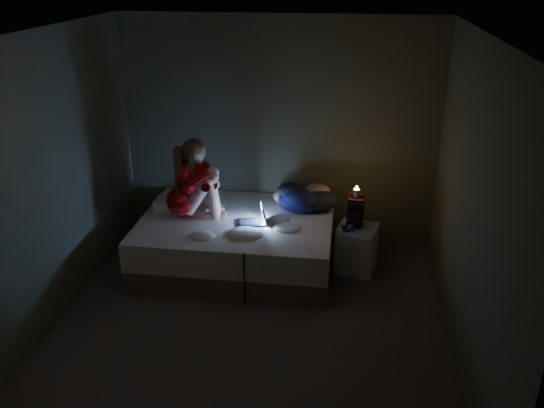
% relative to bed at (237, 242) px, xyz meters
% --- Properties ---
extents(floor, '(3.60, 3.80, 0.02)m').
position_rel_bed_xyz_m(floor, '(0.35, -1.10, -0.29)').
color(floor, '#413D39').
rests_on(floor, ground).
extents(ceiling, '(3.60, 3.80, 0.02)m').
position_rel_bed_xyz_m(ceiling, '(0.35, -1.10, 2.33)').
color(ceiling, silver).
rests_on(ceiling, ground).
extents(wall_back, '(3.60, 0.02, 2.60)m').
position_rel_bed_xyz_m(wall_back, '(0.35, 0.81, 1.02)').
color(wall_back, '#525944').
rests_on(wall_back, ground).
extents(wall_front, '(3.60, 0.02, 2.60)m').
position_rel_bed_xyz_m(wall_front, '(0.35, -3.01, 1.02)').
color(wall_front, '#525944').
rests_on(wall_front, ground).
extents(wall_left, '(0.02, 3.80, 2.60)m').
position_rel_bed_xyz_m(wall_left, '(-1.46, -1.10, 1.02)').
color(wall_left, '#525944').
rests_on(wall_left, ground).
extents(wall_right, '(0.02, 3.80, 2.60)m').
position_rel_bed_xyz_m(wall_right, '(2.16, -1.10, 1.02)').
color(wall_right, '#525944').
rests_on(wall_right, ground).
extents(bed, '(2.04, 1.53, 0.56)m').
position_rel_bed_xyz_m(bed, '(0.00, 0.00, 0.00)').
color(bed, '#B6B0A1').
rests_on(bed, ground).
extents(pillow, '(0.42, 0.30, 0.12)m').
position_rel_bed_xyz_m(pillow, '(-0.73, 0.16, 0.34)').
color(pillow, white).
rests_on(pillow, bed).
extents(woman, '(0.60, 0.46, 0.88)m').
position_rel_bed_xyz_m(woman, '(-0.57, -0.02, 0.72)').
color(woman, '#A31115').
rests_on(woman, bed).
extents(laptop, '(0.35, 0.28, 0.22)m').
position_rel_bed_xyz_m(laptop, '(0.18, -0.09, 0.39)').
color(laptop, black).
rests_on(laptop, bed).
extents(clothes_pile, '(0.64, 0.57, 0.32)m').
position_rel_bed_xyz_m(clothes_pile, '(0.66, 0.34, 0.44)').
color(clothes_pile, '#15164A').
rests_on(clothes_pile, bed).
extents(nightstand, '(0.47, 0.43, 0.53)m').
position_rel_bed_xyz_m(nightstand, '(1.29, 0.05, -0.02)').
color(nightstand, silver).
rests_on(nightstand, ground).
extents(book_stack, '(0.19, 0.25, 0.31)m').
position_rel_bed_xyz_m(book_stack, '(1.25, 0.08, 0.41)').
color(book_stack, black).
rests_on(book_stack, nightstand).
extents(candle, '(0.07, 0.07, 0.08)m').
position_rel_bed_xyz_m(candle, '(1.25, 0.08, 0.60)').
color(candle, beige).
rests_on(candle, book_stack).
extents(phone, '(0.12, 0.16, 0.01)m').
position_rel_bed_xyz_m(phone, '(1.18, -0.06, 0.26)').
color(phone, black).
rests_on(phone, nightstand).
extents(blue_orb, '(0.08, 0.08, 0.08)m').
position_rel_bed_xyz_m(blue_orb, '(1.25, -0.08, 0.29)').
color(blue_orb, navy).
rests_on(blue_orb, nightstand).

